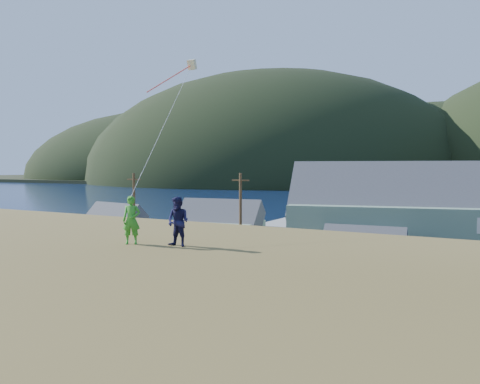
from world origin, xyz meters
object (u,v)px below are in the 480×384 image
lodge (479,220)px  shed_palegreen_far (339,220)px  shed_palegreen_near (219,227)px  wharf (346,228)px  shed_white (363,255)px  kite_flyer_navy (178,222)px  kite_flyer_green (131,220)px  shed_teal (111,228)px

lodge → shed_palegreen_far: lodge is taller
shed_palegreen_near → shed_palegreen_far: size_ratio=0.92×
wharf → shed_white: size_ratio=3.42×
shed_palegreen_far → kite_flyer_navy: 48.66m
shed_palegreen_near → kite_flyer_navy: size_ratio=6.19×
shed_white → kite_flyer_green: kite_flyer_green is taller
lodge → kite_flyer_navy: lodge is taller
shed_palegreen_near → shed_palegreen_far: bearing=43.7°
shed_palegreen_near → kite_flyer_navy: 39.76m
wharf → kite_flyer_navy: 60.55m
lodge → wharf: bearing=119.1°
shed_teal → kite_flyer_navy: (31.92, -29.72, 5.57)m
shed_palegreen_near → shed_palegreen_far: shed_palegreen_far is taller
shed_white → shed_palegreen_far: (-8.11, 19.85, 0.77)m
wharf → lodge: lodge is taller
shed_palegreen_near → shed_white: 20.07m
shed_palegreen_far → kite_flyer_navy: size_ratio=6.70×
lodge → shed_palegreen_far: 19.83m
shed_teal → kite_flyer_green: size_ratio=5.29×
shed_palegreen_near → wharf: bearing=63.7°
shed_teal → shed_palegreen_near: size_ratio=0.85×
shed_palegreen_far → kite_flyer_navy: kite_flyer_navy is taller
lodge → kite_flyer_navy: 38.60m
shed_teal → shed_palegreen_near: 13.59m
lodge → kite_flyer_green: bearing=-117.7°
lodge → kite_flyer_navy: (-8.58, -37.50, 3.14)m
shed_teal → kite_flyer_navy: bearing=-34.0°
shed_teal → kite_flyer_navy: 43.97m
shed_palegreen_near → kite_flyer_navy: (19.17, -34.43, 5.28)m
kite_flyer_green → kite_flyer_navy: (1.80, 0.40, 0.00)m
shed_palegreen_near → shed_white: size_ratio=1.44×
shed_teal → kite_flyer_green: (30.12, -30.12, 5.57)m
shed_palegreen_near → shed_teal: bearing=-166.8°
shed_palegreen_far → kite_flyer_green: kite_flyer_green is taller
lodge → shed_palegreen_far: (-16.92, 10.17, -1.94)m
wharf → lodge: bearing=-48.5°
wharf → kite_flyer_green: bearing=-81.6°
lodge → shed_palegreen_near: bearing=173.9°
kite_flyer_green → kite_flyer_navy: same height
shed_palegreen_far → shed_white: bearing=-69.2°
wharf → lodge: size_ratio=0.69×
shed_palegreen_far → kite_flyer_navy: (8.34, -47.67, 5.08)m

